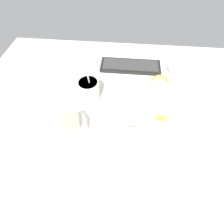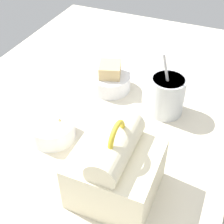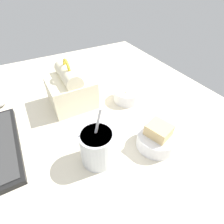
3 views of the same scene
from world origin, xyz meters
The scene contains 5 objects.
desk_surface centered at (0.00, 0.00, 1.00)cm, with size 140.00×110.00×2.00cm.
lunch_bag centered at (17.50, 2.73, 8.83)cm, with size 16.44×16.63×18.89cm.
soup_cup centered at (-11.69, 5.16, 7.55)cm, with size 9.43×9.43×17.76cm.
bento_bowl_sandwich centered at (-15.66, -12.85, 5.15)cm, with size 12.08×12.08×8.44cm.
bento_bowl_snacks centered at (8.85, -17.72, 4.54)cm, with size 11.24×11.24×5.71cm.
Camera 3 is at (-39.93, 16.02, 45.89)cm, focal length 28.00 mm.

